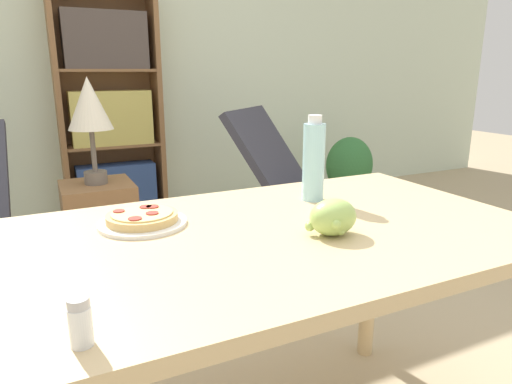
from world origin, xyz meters
TOP-DOWN VIEW (x-y plane):
  - wall_back at (0.00, 2.62)m, footprint 8.00×0.05m
  - dining_table at (-0.05, -0.13)m, footprint 1.29×0.79m
  - pizza_on_plate at (-0.36, 0.05)m, footprint 0.22×0.22m
  - grape_bunch at (0.03, -0.22)m, footprint 0.12×0.10m
  - drink_bottle at (0.16, 0.06)m, footprint 0.07×0.07m
  - salt_shaker at (-0.55, -0.44)m, footprint 0.03×0.03m
  - lounge_chair_far at (0.86, 1.37)m, footprint 0.88×0.95m
  - bookshelf at (-0.06, 2.47)m, footprint 0.73×0.26m
  - side_table at (-0.33, 1.25)m, footprint 0.34×0.34m
  - table_lamp at (-0.33, 1.25)m, footprint 0.21×0.21m
  - potted_plant_floor at (1.78, 1.99)m, footprint 0.41×0.35m

SIDE VIEW (x-z plane):
  - lounge_chair_far at x=0.86m, z-range -0.15..0.73m
  - side_table at x=-0.33m, z-range 0.00..0.57m
  - potted_plant_floor at x=1.78m, z-range 0.02..0.60m
  - dining_table at x=-0.05m, z-range 0.27..1.00m
  - pizza_on_plate at x=-0.36m, z-range 0.73..0.77m
  - salt_shaker at x=-0.55m, z-range 0.73..0.81m
  - grape_bunch at x=0.03m, z-range 0.73..0.82m
  - bookshelf at x=-0.06m, z-range -0.04..1.64m
  - drink_bottle at x=0.16m, z-range 0.73..0.98m
  - table_lamp at x=-0.33m, z-range 0.68..1.20m
  - wall_back at x=0.00m, z-range 0.00..2.60m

